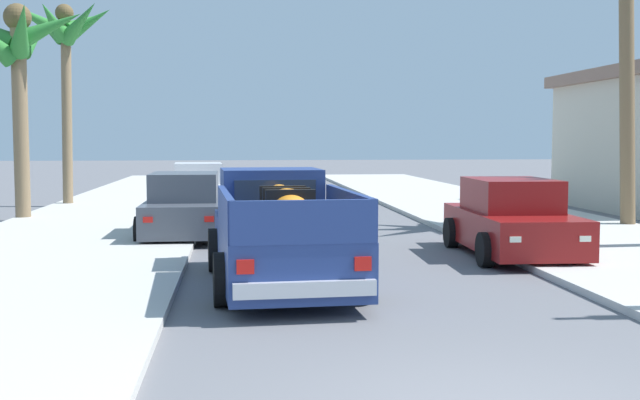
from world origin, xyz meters
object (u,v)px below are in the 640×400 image
Objects in this scene: car_right_near at (199,188)px; car_left_mid at (511,220)px; palm_tree_left_back at (16,50)px; palm_tree_left_mid at (65,36)px; pickup_truck at (280,233)px; car_left_near at (185,207)px.

car_left_mid is (6.69, -11.02, 0.00)m from car_right_near.
palm_tree_left_back is at bearing 145.99° from car_left_mid.
palm_tree_left_mid reaches higher than car_left_mid.
pickup_truck is at bearing -56.70° from palm_tree_left_back.
car_left_mid is at bearing -34.01° from palm_tree_left_back.
palm_tree_left_mid is 1.14× the size of palm_tree_left_back.
palm_tree_left_mid reaches higher than car_left_near.
palm_tree_left_back is at bearing -93.52° from palm_tree_left_mid.
car_right_near is at bearing 121.27° from car_left_mid.
car_left_mid is at bearing -58.73° from car_right_near.
car_left_near and car_left_mid have the same top height.
palm_tree_left_back is (-4.82, -3.25, 4.08)m from car_right_near.
palm_tree_left_back is (-6.76, 10.29, 3.98)m from pickup_truck.
pickup_truck is 1.22× the size of car_right_near.
palm_tree_left_mid is at bearing 112.97° from pickup_truck.
car_left_near is at bearing -89.72° from car_right_near.
pickup_truck is 1.25× the size of car_left_near.
car_right_near is 0.62× the size of palm_tree_left_mid.
car_left_near is 11.38m from palm_tree_left_mid.
car_left_near is 0.98× the size of car_right_near.
palm_tree_left_back is (-4.86, 4.16, 4.08)m from car_left_near.
pickup_truck is 0.87× the size of palm_tree_left_back.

